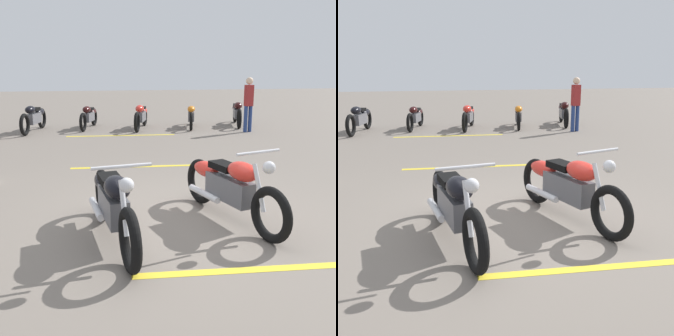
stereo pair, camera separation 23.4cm
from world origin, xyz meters
TOP-DOWN VIEW (x-y plane):
  - ground_plane at (0.00, 0.00)m, footprint 60.00×60.00m
  - motorcycle_bright_foreground at (-0.03, -0.76)m, footprint 2.17×0.85m
  - motorcycle_dark_foreground at (-0.43, 0.79)m, footprint 2.22×0.69m
  - motorcycle_row_far_left at (8.45, -3.87)m, footprint 2.14×0.65m
  - motorcycle_row_left at (8.22, -2.18)m, footprint 1.95×0.56m
  - motorcycle_row_center at (8.22, -0.50)m, footprint 2.06×0.68m
  - motorcycle_row_right at (8.61, 1.19)m, footprint 1.96×0.58m
  - motorcycle_row_far_right at (8.22, 2.88)m, footprint 2.18×0.56m
  - bystander_near_row at (6.95, -3.70)m, footprint 0.23×0.28m
  - parking_stripe_near at (-1.46, -0.94)m, footprint 0.32×3.20m
  - parking_stripe_mid at (3.03, -0.10)m, footprint 0.32×3.20m
  - parking_stripe_far at (6.93, 0.25)m, footprint 0.32×3.20m

SIDE VIEW (x-z plane):
  - ground_plane at x=0.00m, z-range 0.00..0.00m
  - parking_stripe_near at x=-1.46m, z-range 0.00..0.01m
  - parking_stripe_mid at x=3.03m, z-range 0.00..0.01m
  - parking_stripe_far at x=6.93m, z-range 0.00..0.01m
  - motorcycle_row_left at x=8.22m, z-range 0.03..0.78m
  - motorcycle_row_right at x=8.61m, z-range 0.03..0.78m
  - motorcycle_row_center at x=8.22m, z-range 0.04..0.83m
  - motorcycle_row_far_left at x=8.45m, z-range 0.04..0.86m
  - motorcycle_row_far_right at x=8.22m, z-range 0.04..0.87m
  - motorcycle_bright_foreground at x=-0.03m, z-range -0.06..0.98m
  - motorcycle_dark_foreground at x=-0.43m, z-range -0.06..0.98m
  - bystander_near_row at x=6.95m, z-range 0.10..1.77m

